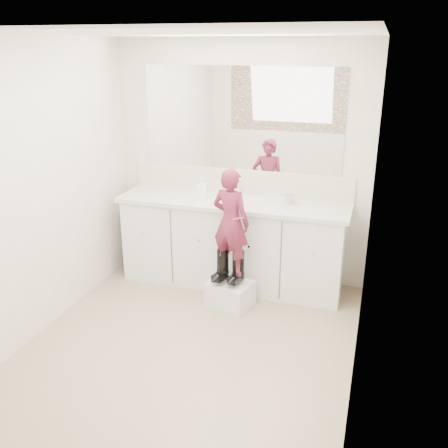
% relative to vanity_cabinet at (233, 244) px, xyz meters
% --- Properties ---
extents(floor, '(3.00, 3.00, 0.00)m').
position_rel_vanity_cabinet_xyz_m(floor, '(0.00, -1.23, -0.42)').
color(floor, '#8C735B').
rests_on(floor, ground).
extents(ceiling, '(3.00, 3.00, 0.00)m').
position_rel_vanity_cabinet_xyz_m(ceiling, '(0.00, -1.23, 1.97)').
color(ceiling, white).
rests_on(ceiling, wall_back).
extents(wall_back, '(2.60, 0.00, 2.60)m').
position_rel_vanity_cabinet_xyz_m(wall_back, '(0.00, 0.27, 0.77)').
color(wall_back, beige).
rests_on(wall_back, floor).
extents(wall_front, '(2.60, 0.00, 2.60)m').
position_rel_vanity_cabinet_xyz_m(wall_front, '(0.00, -2.73, 0.77)').
color(wall_front, beige).
rests_on(wall_front, floor).
extents(wall_left, '(0.00, 3.00, 3.00)m').
position_rel_vanity_cabinet_xyz_m(wall_left, '(-1.30, -1.23, 0.78)').
color(wall_left, beige).
rests_on(wall_left, floor).
extents(wall_right, '(0.00, 3.00, 3.00)m').
position_rel_vanity_cabinet_xyz_m(wall_right, '(1.30, -1.23, 0.78)').
color(wall_right, beige).
rests_on(wall_right, floor).
extents(vanity_cabinet, '(2.20, 0.55, 0.85)m').
position_rel_vanity_cabinet_xyz_m(vanity_cabinet, '(0.00, 0.00, 0.00)').
color(vanity_cabinet, silver).
rests_on(vanity_cabinet, floor).
extents(countertop, '(2.28, 0.58, 0.04)m').
position_rel_vanity_cabinet_xyz_m(countertop, '(0.00, -0.01, 0.45)').
color(countertop, beige).
rests_on(countertop, vanity_cabinet).
extents(backsplash, '(2.28, 0.03, 0.25)m').
position_rel_vanity_cabinet_xyz_m(backsplash, '(0.00, 0.26, 0.59)').
color(backsplash, beige).
rests_on(backsplash, countertop).
extents(mirror, '(2.00, 0.02, 1.00)m').
position_rel_vanity_cabinet_xyz_m(mirror, '(0.00, 0.26, 1.22)').
color(mirror, white).
rests_on(mirror, wall_back).
extents(dot_panel, '(2.00, 0.01, 1.20)m').
position_rel_vanity_cabinet_xyz_m(dot_panel, '(0.00, -2.71, 1.22)').
color(dot_panel, '#472819').
rests_on(dot_panel, wall_front).
extents(faucet, '(0.08, 0.08, 0.10)m').
position_rel_vanity_cabinet_xyz_m(faucet, '(0.00, 0.15, 0.52)').
color(faucet, silver).
rests_on(faucet, countertop).
extents(cup, '(0.13, 0.13, 0.09)m').
position_rel_vanity_cabinet_xyz_m(cup, '(0.56, 0.06, 0.51)').
color(cup, beige).
rests_on(cup, countertop).
extents(soap_bottle, '(0.11, 0.12, 0.20)m').
position_rel_vanity_cabinet_xyz_m(soap_bottle, '(-0.32, -0.01, 0.57)').
color(soap_bottle, white).
rests_on(soap_bottle, countertop).
extents(step_stool, '(0.45, 0.40, 0.24)m').
position_rel_vanity_cabinet_xyz_m(step_stool, '(0.12, -0.48, -0.30)').
color(step_stool, silver).
rests_on(step_stool, floor).
extents(boot_left, '(0.16, 0.23, 0.32)m').
position_rel_vanity_cabinet_xyz_m(boot_left, '(0.05, -0.48, -0.02)').
color(boot_left, black).
rests_on(boot_left, step_stool).
extents(boot_right, '(0.16, 0.23, 0.32)m').
position_rel_vanity_cabinet_xyz_m(boot_right, '(0.20, -0.48, -0.02)').
color(boot_right, black).
rests_on(boot_right, step_stool).
extents(toddler, '(0.41, 0.31, 0.98)m').
position_rel_vanity_cabinet_xyz_m(toddler, '(0.12, -0.48, 0.41)').
color(toddler, '#9B2F54').
rests_on(toddler, step_stool).
extents(toothbrush, '(0.13, 0.04, 0.06)m').
position_rel_vanity_cabinet_xyz_m(toothbrush, '(0.19, -0.53, 0.47)').
color(toothbrush, '#D45286').
rests_on(toothbrush, toddler).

